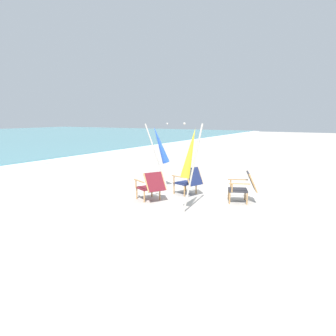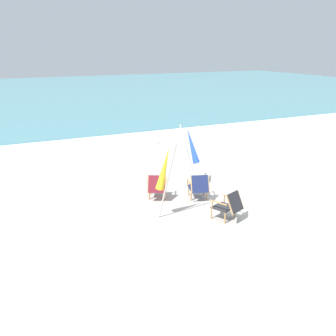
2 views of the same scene
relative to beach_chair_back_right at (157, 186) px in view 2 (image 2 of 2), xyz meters
The scene contains 8 objects.
ground_plane 2.27m from the beach_chair_back_right, 23.96° to the right, with size 80.00×80.00×0.00m, color #B2AAA0.
sea 28.93m from the beach_chair_back_right, 85.97° to the left, with size 80.00×40.00×0.10m, color teal.
surf_band 8.80m from the beach_chair_back_right, 76.63° to the left, with size 80.00×1.10×0.06m, color white.
beach_chair_back_right is the anchor object (origin of this frame).
beach_chair_front_left 2.42m from the beach_chair_back_right, 63.46° to the right, with size 0.81×0.88×0.80m.
beach_chair_mid_center 1.24m from the beach_chair_back_right, 27.32° to the right, with size 0.78×0.87×0.80m.
umbrella_furled_yellow 1.66m from the beach_chair_back_right, 105.91° to the right, with size 0.53×0.46×2.08m.
umbrella_furled_blue 1.87m from the beach_chair_back_right, 23.13° to the left, with size 0.51×0.72×2.02m.
Camera 2 is at (-6.49, -9.15, 4.41)m, focal length 42.00 mm.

